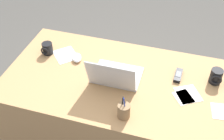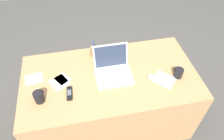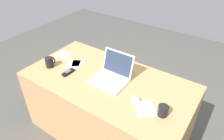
{
  "view_description": "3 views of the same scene",
  "coord_description": "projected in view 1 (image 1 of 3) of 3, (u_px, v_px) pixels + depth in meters",
  "views": [
    {
      "loc": [
        -0.34,
        1.34,
        2.0
      ],
      "look_at": [
        0.06,
        0.0,
        0.78
      ],
      "focal_mm": 45.55,
      "sensor_mm": 36.0,
      "label": 1
    },
    {
      "loc": [
        -0.23,
        -1.23,
        2.11
      ],
      "look_at": [
        0.02,
        -0.01,
        0.79
      ],
      "focal_mm": 33.88,
      "sensor_mm": 36.0,
      "label": 2
    },
    {
      "loc": [
        0.9,
        -1.23,
        1.86
      ],
      "look_at": [
        0.03,
        0.03,
        0.81
      ],
      "focal_mm": 33.2,
      "sensor_mm": 36.0,
      "label": 3
    }
  ],
  "objects": [
    {
      "name": "cordless_phone",
      "position": [
        178.0,
        75.0,
        1.9
      ],
      "size": [
        0.05,
        0.13,
        0.03
      ],
      "color": "black",
      "rests_on": "desk"
    },
    {
      "name": "paper_note_left",
      "position": [
        66.0,
        55.0,
        2.09
      ],
      "size": [
        0.23,
        0.23,
        0.0
      ],
      "primitive_type": "cube",
      "rotation": [
        0.0,
        0.0,
        0.76
      ],
      "color": "white",
      "rests_on": "desk"
    },
    {
      "name": "paper_note_front",
      "position": [
        224.0,
        112.0,
        1.68
      ],
      "size": [
        0.16,
        0.14,
        0.0
      ],
      "primitive_type": "cube",
      "rotation": [
        0.0,
        0.0,
        0.13
      ],
      "color": "white",
      "rests_on": "desk"
    },
    {
      "name": "paper_note_near_laptop",
      "position": [
        183.0,
        97.0,
        1.77
      ],
      "size": [
        0.15,
        0.16,
        0.0
      ],
      "primitive_type": "cube",
      "rotation": [
        0.0,
        0.0,
        0.62
      ],
      "color": "white",
      "rests_on": "desk"
    },
    {
      "name": "laptop",
      "position": [
        115.0,
        75.0,
        1.85
      ],
      "size": [
        0.32,
        0.3,
        0.24
      ],
      "color": "silver",
      "rests_on": "desk"
    },
    {
      "name": "computer_mouse",
      "position": [
        77.0,
        58.0,
        2.04
      ],
      "size": [
        0.1,
        0.12,
        0.03
      ],
      "primitive_type": "ellipsoid",
      "rotation": [
        0.0,
        0.0,
        0.44
      ],
      "color": "white",
      "rests_on": "desk"
    },
    {
      "name": "coffee_mug_tall",
      "position": [
        47.0,
        49.0,
        2.08
      ],
      "size": [
        0.08,
        0.09,
        0.09
      ],
      "color": "black",
      "rests_on": "desk"
    },
    {
      "name": "pen_holder",
      "position": [
        124.0,
        111.0,
        1.62
      ],
      "size": [
        0.07,
        0.07,
        0.17
      ],
      "color": "olive",
      "rests_on": "desk"
    },
    {
      "name": "paper_note_right",
      "position": [
        188.0,
        94.0,
        1.79
      ],
      "size": [
        0.2,
        0.2,
        0.0
      ],
      "primitive_type": "cube",
      "rotation": [
        0.0,
        0.0,
        0.52
      ],
      "color": "white",
      "rests_on": "desk"
    },
    {
      "name": "desk",
      "position": [
        120.0,
        114.0,
        2.13
      ],
      "size": [
        1.57,
        0.83,
        0.71
      ],
      "primitive_type": "cube",
      "color": "tan",
      "rests_on": "ground"
    },
    {
      "name": "coffee_mug_white",
      "position": [
        216.0,
        77.0,
        1.84
      ],
      "size": [
        0.08,
        0.09,
        0.1
      ],
      "color": "black",
      "rests_on": "desk"
    }
  ]
}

